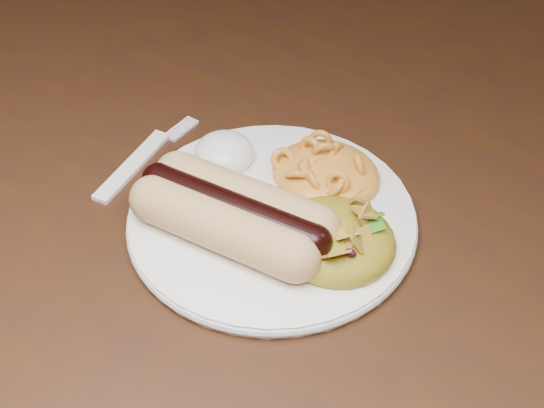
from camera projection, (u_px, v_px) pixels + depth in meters
The scene contains 7 objects.
table at pixel (416, 287), 0.68m from camera, with size 1.60×0.90×0.75m.
plate at pixel (272, 218), 0.61m from camera, with size 0.23×0.23×0.01m, color white.
hotdog at pixel (233, 213), 0.58m from camera, with size 0.14×0.08×0.04m.
mac_and_cheese at pixel (327, 162), 0.62m from camera, with size 0.09×0.08×0.04m, color gold.
sour_cream at pixel (224, 146), 0.64m from camera, with size 0.05×0.05×0.03m, color white.
taco_salad at pixel (335, 231), 0.57m from camera, with size 0.09×0.09×0.04m.
fork at pixel (132, 165), 0.66m from camera, with size 0.02×0.14×0.00m, color white.
Camera 1 is at (0.15, -0.44, 1.18)m, focal length 50.00 mm.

